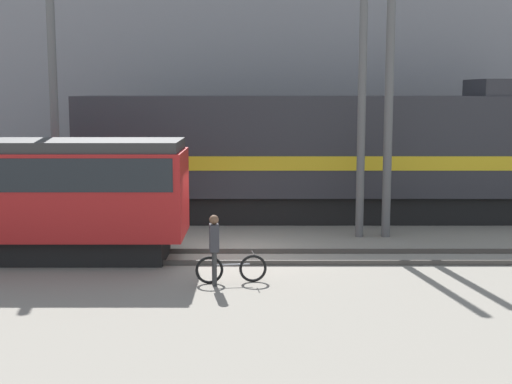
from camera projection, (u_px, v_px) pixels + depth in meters
The scene contains 11 objects.
ground_plane at pixel (237, 253), 21.21m from camera, with size 120.00×120.00×0.00m, color gray.
track_near at pixel (236, 257), 20.37m from camera, with size 60.00×1.50×0.14m.
track_far at pixel (241, 217), 26.68m from camera, with size 60.00×1.51×0.14m.
building_backdrop at pixel (245, 69), 33.70m from camera, with size 47.37×6.00×11.59m.
freight_locomotive at pixel (322, 155), 26.34m from camera, with size 17.44×3.04×5.19m.
streetcar at pixel (24, 192), 20.11m from camera, with size 9.20×2.54×3.41m.
bicycle at pixel (233, 269), 17.82m from camera, with size 1.79×0.46×0.76m.
person at pixel (215, 242), 17.51m from camera, with size 0.27×0.39×1.77m.
utility_pole_left at pixel (56, 112), 22.96m from camera, with size 0.27×0.27×8.20m.
utility_pole_center at pixel (363, 109), 22.94m from camera, with size 0.26×0.26×8.37m.
utility_pole_right at pixel (390, 117), 22.97m from camera, with size 0.28×0.28×7.87m.
Camera 1 is at (0.60, -20.74, 4.78)m, focal length 50.00 mm.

